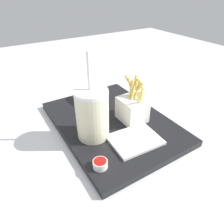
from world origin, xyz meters
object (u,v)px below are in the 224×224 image
(ketchup_cup_1, at_px, (96,117))
(napkin_stack, at_px, (134,140))
(soda_cup, at_px, (92,114))
(fries_basket, at_px, (132,108))
(hot_dog_1, at_px, (92,98))
(ketchup_cup_2, at_px, (100,164))

(ketchup_cup_1, bearing_deg, napkin_stack, -164.45)
(soda_cup, relative_size, fries_basket, 1.73)
(hot_dog_1, height_order, ketchup_cup_1, hot_dog_1)
(fries_basket, xyz_separation_m, ketchup_cup_1, (0.06, 0.10, -0.03))
(soda_cup, bearing_deg, ketchup_cup_2, 160.05)
(napkin_stack, bearing_deg, ketchup_cup_2, 104.61)
(soda_cup, height_order, hot_dog_1, soda_cup)
(hot_dog_1, relative_size, ketchup_cup_1, 5.50)
(ketchup_cup_2, bearing_deg, fries_basket, -56.07)
(soda_cup, height_order, ketchup_cup_2, soda_cup)
(ketchup_cup_1, height_order, napkin_stack, ketchup_cup_1)
(fries_basket, relative_size, ketchup_cup_2, 3.90)
(soda_cup, height_order, napkin_stack, soda_cup)
(fries_basket, height_order, napkin_stack, fries_basket)
(soda_cup, relative_size, napkin_stack, 1.80)
(hot_dog_1, bearing_deg, napkin_stack, -178.53)
(ketchup_cup_1, xyz_separation_m, ketchup_cup_2, (-0.18, 0.08, 0.00))
(hot_dog_1, bearing_deg, soda_cup, 153.96)
(ketchup_cup_2, bearing_deg, soda_cup, -19.95)
(soda_cup, xyz_separation_m, napkin_stack, (-0.08, -0.08, -0.07))
(fries_basket, bearing_deg, soda_cup, 93.28)
(soda_cup, bearing_deg, fries_basket, -86.72)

